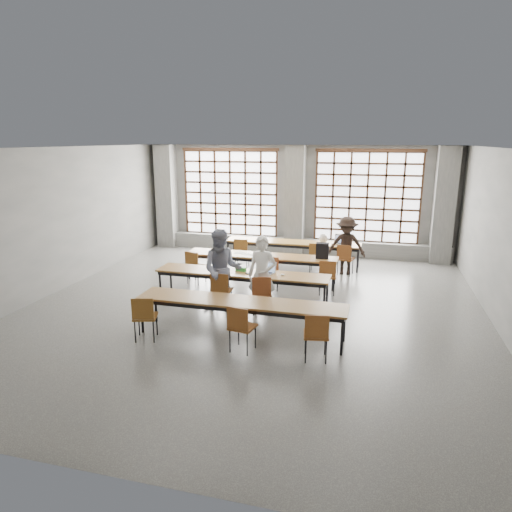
{
  "coord_description": "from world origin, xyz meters",
  "views": [
    {
      "loc": [
        2.52,
        -9.28,
        3.67
      ],
      "look_at": [
        -0.03,
        0.4,
        1.1
      ],
      "focal_mm": 32.0,
      "sensor_mm": 36.0,
      "label": 1
    }
  ],
  "objects": [
    {
      "name": "floor",
      "position": [
        0.0,
        0.0,
        0.0
      ],
      "size": [
        11.0,
        11.0,
        0.0
      ],
      "primitive_type": "plane",
      "color": "#50504D",
      "rests_on": "ground"
    },
    {
      "name": "ceiling",
      "position": [
        0.0,
        0.0,
        3.5
      ],
      "size": [
        11.0,
        11.0,
        0.0
      ],
      "primitive_type": "plane",
      "rotation": [
        3.14,
        0.0,
        0.0
      ],
      "color": "silver",
      "rests_on": "floor"
    },
    {
      "name": "wall_back",
      "position": [
        0.0,
        5.5,
        1.75
      ],
      "size": [
        10.0,
        0.0,
        10.0
      ],
      "primitive_type": "plane",
      "rotation": [
        1.57,
        0.0,
        0.0
      ],
      "color": "#5A5A57",
      "rests_on": "floor"
    },
    {
      "name": "wall_front",
      "position": [
        0.0,
        -5.5,
        1.75
      ],
      "size": [
        10.0,
        0.0,
        10.0
      ],
      "primitive_type": "plane",
      "rotation": [
        -1.57,
        0.0,
        0.0
      ],
      "color": "#5A5A57",
      "rests_on": "floor"
    },
    {
      "name": "wall_left",
      "position": [
        -5.0,
        0.0,
        1.75
      ],
      "size": [
        0.0,
        11.0,
        11.0
      ],
      "primitive_type": "plane",
      "rotation": [
        1.57,
        0.0,
        1.57
      ],
      "color": "#5A5A57",
      "rests_on": "floor"
    },
    {
      "name": "wall_right",
      "position": [
        5.0,
        0.0,
        1.75
      ],
      "size": [
        0.0,
        11.0,
        11.0
      ],
      "primitive_type": "plane",
      "rotation": [
        1.57,
        0.0,
        -1.57
      ],
      "color": "#5A5A57",
      "rests_on": "floor"
    },
    {
      "name": "column_left",
      "position": [
        -4.5,
        5.22,
        1.75
      ],
      "size": [
        0.6,
        0.55,
        3.5
      ],
      "primitive_type": "cube",
      "color": "#565653",
      "rests_on": "floor"
    },
    {
      "name": "column_mid",
      "position": [
        0.0,
        5.22,
        1.75
      ],
      "size": [
        0.6,
        0.55,
        3.5
      ],
      "primitive_type": "cube",
      "color": "#565653",
      "rests_on": "floor"
    },
    {
      "name": "column_right",
      "position": [
        4.5,
        5.22,
        1.75
      ],
      "size": [
        0.6,
        0.55,
        3.5
      ],
      "primitive_type": "cube",
      "color": "#565653",
      "rests_on": "floor"
    },
    {
      "name": "window_left",
      "position": [
        -2.25,
        5.42,
        1.9
      ],
      "size": [
        3.32,
        0.12,
        3.0
      ],
      "color": "white",
      "rests_on": "wall_back"
    },
    {
      "name": "window_right",
      "position": [
        2.25,
        5.42,
        1.9
      ],
      "size": [
        3.32,
        0.12,
        3.0
      ],
      "color": "white",
      "rests_on": "wall_back"
    },
    {
      "name": "sill_ledge",
      "position": [
        0.0,
        5.3,
        0.25
      ],
      "size": [
        9.8,
        0.35,
        0.5
      ],
      "primitive_type": "cube",
      "color": "#565653",
      "rests_on": "floor"
    },
    {
      "name": "desk_row_a",
      "position": [
        0.21,
        3.75,
        0.66
      ],
      "size": [
        4.0,
        0.7,
        0.73
      ],
      "color": "brown",
      "rests_on": "floor"
    },
    {
      "name": "desk_row_b",
      "position": [
        -0.31,
        1.97,
        0.66
      ],
      "size": [
        4.0,
        0.7,
        0.73
      ],
      "color": "brown",
      "rests_on": "floor"
    },
    {
      "name": "desk_row_c",
      "position": [
        -0.34,
        0.29,
        0.66
      ],
      "size": [
        4.0,
        0.7,
        0.73
      ],
      "color": "brown",
      "rests_on": "floor"
    },
    {
      "name": "desk_row_d",
      "position": [
        0.18,
        -1.53,
        0.66
      ],
      "size": [
        4.0,
        0.7,
        0.73
      ],
      "color": "brown",
      "rests_on": "floor"
    },
    {
      "name": "chair_back_left",
      "position": [
        -1.18,
        3.12,
        0.54
      ],
      "size": [
        0.46,
        0.46,
        0.88
      ],
      "color": "brown",
      "rests_on": "floor"
    },
    {
      "name": "chair_back_mid",
      "position": [
        1.01,
        3.12,
        0.54
      ],
      "size": [
        0.43,
        0.43,
        0.88
      ],
      "color": "brown",
      "rests_on": "floor"
    },
    {
      "name": "chair_back_right",
      "position": [
        1.79,
        3.12,
        0.54
      ],
      "size": [
        0.49,
        0.49,
        0.88
      ],
      "color": "brown",
      "rests_on": "floor"
    },
    {
      "name": "chair_mid_left",
      "position": [
        -1.93,
        1.34,
        0.54
      ],
      "size": [
        0.51,
        0.51,
        0.88
      ],
      "color": "brown",
      "rests_on": "floor"
    },
    {
      "name": "chair_mid_centre",
      "position": [
        0.1,
        1.34,
        0.54
      ],
      "size": [
        0.49,
        0.49,
        0.88
      ],
      "color": "brown",
      "rests_on": "floor"
    },
    {
      "name": "chair_mid_right",
      "position": [
        1.5,
        1.34,
        0.54
      ],
      "size": [
        0.47,
        0.48,
        0.88
      ],
      "color": "brown",
      "rests_on": "floor"
    },
    {
      "name": "chair_front_left",
      "position": [
        -0.63,
        -0.34,
        0.54
      ],
      "size": [
        0.44,
        0.45,
        0.88
      ],
      "color": "brown",
      "rests_on": "floor"
    },
    {
      "name": "chair_front_right",
      "position": [
        0.29,
        -0.33,
        0.54
      ],
      "size": [
        0.51,
        0.52,
        0.88
      ],
      "color": "brown",
      "rests_on": "floor"
    },
    {
      "name": "chair_near_left",
      "position": [
        -1.5,
        -2.16,
        0.54
      ],
      "size": [
        0.52,
        0.52,
        0.88
      ],
      "color": "brown",
      "rests_on": "floor"
    },
    {
      "name": "chair_near_mid",
      "position": [
        0.37,
        -2.16,
        0.54
      ],
      "size": [
        0.49,
        0.49,
        0.88
      ],
      "color": "brown",
      "rests_on": "floor"
    },
    {
      "name": "chair_near_right",
      "position": [
        1.69,
        -2.16,
        0.54
      ],
      "size": [
        0.48,
        0.49,
        0.88
      ],
      "color": "brown",
      "rests_on": "floor"
    },
    {
      "name": "student_male",
      "position": [
        0.26,
        -0.21,
        0.85
      ],
      "size": [
        0.63,
        0.43,
        1.7
      ],
      "primitive_type": "imported",
      "rotation": [
        0.0,
        0.0,
        -0.03
      ],
      "color": "white",
      "rests_on": "floor"
    },
    {
      "name": "student_female",
      "position": [
        -0.64,
        -0.21,
        0.9
      ],
      "size": [
        1.01,
        0.87,
        1.8
      ],
      "primitive_type": "imported",
      "rotation": [
        0.0,
        0.0,
        0.24
      ],
      "color": "#171E46",
      "rests_on": "floor"
    },
    {
      "name": "student_back",
      "position": [
        1.81,
        3.25,
        0.81
      ],
      "size": [
        1.07,
        0.64,
        1.62
      ],
      "primitive_type": "imported",
      "rotation": [
        0.0,
        0.0,
        0.03
      ],
      "color": "black",
      "rests_on": "floor"
    },
    {
      "name": "laptop_front",
      "position": [
        0.24,
        0.4,
        0.79
      ],
      "size": [
        0.45,
        0.42,
        0.26
      ],
      "color": "silver",
      "rests_on": "desk_row_c"
    },
    {
      "name": "laptop_back",
      "position": [
        1.57,
        3.86,
        0.79
      ],
      "size": [
        0.43,
        0.39,
        0.26
      ],
      "color": "#AFB0B4",
      "rests_on": "desk_row_a"
    },
    {
      "name": "mouse",
      "position": [
        0.61,
        0.27,
        0.75
      ],
      "size": [
        0.11,
        0.08,
        0.04
      ],
      "primitive_type": "ellipsoid",
      "rotation": [
        0.0,
        0.0,
        -0.21
      ],
      "color": "white",
      "rests_on": "desk_row_c"
    },
    {
      "name": "green_box",
      "position": [
        -0.39,
        0.37,
        0.78
      ],
      "size": [
        0.26,
        0.15,
        0.09
      ],
      "primitive_type": "cube",
      "rotation": [
        0.0,
        0.0,
        -0.25
      ],
      "color": "#2B852E",
      "rests_on": "desk_row_c"
    },
    {
      "name": "phone",
      "position": [
        -0.16,
        0.19,
        0.74
      ],
      "size": [
        0.14,
        0.1,
        0.01
      ],
      "primitive_type": "cube",
      "rotation": [
        0.0,
        0.0,
        -0.32
      ],
      "color": "black",
      "rests_on": "desk_row_c"
    },
    {
      "name": "paper_sheet_a",
      "position": [
        -0.91,
        2.02,
        0.73
      ],
      "size": [
        0.32,
        0.24,
        0.0
      ],
      "primitive_type": "cube",
      "rotation": [
        0.0,
        0.0,
        0.12
      ],
      "color": "white",
      "rests_on": "desk_row_b"
    },
    {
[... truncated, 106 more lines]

